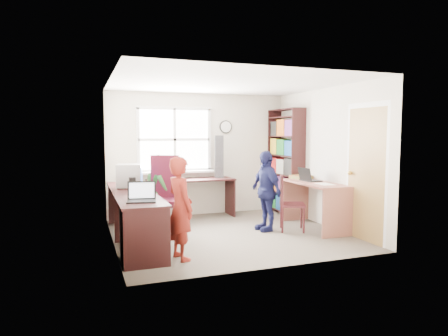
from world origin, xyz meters
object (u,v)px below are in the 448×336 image
at_px(bookshelf, 285,164).
at_px(laptop_right, 308,178).
at_px(wooden_chair, 288,201).
at_px(crt_monitor, 130,176).
at_px(l_desk, 150,215).
at_px(cd_tower, 219,157).
at_px(potted_plant, 178,171).
at_px(person_red, 180,208).
at_px(person_green, 160,192).
at_px(swivel_chair, 163,200).
at_px(laptop_left, 142,197).
at_px(right_desk, 316,195).
at_px(person_navy, 266,191).

xyz_separation_m(bookshelf, laptop_right, (-0.14, -1.10, -0.16)).
relative_size(wooden_chair, crt_monitor, 2.07).
height_order(l_desk, cd_tower, cd_tower).
distance_m(wooden_chair, cd_tower, 1.82).
relative_size(l_desk, cd_tower, 3.56).
bearing_deg(potted_plant, person_red, -102.65).
bearing_deg(bookshelf, person_green, -170.96).
bearing_deg(l_desk, person_green, 72.11).
bearing_deg(cd_tower, person_green, -136.52).
height_order(swivel_chair, laptop_left, swivel_chair).
relative_size(laptop_left, person_red, 0.31).
height_order(crt_monitor, person_red, person_red).
xyz_separation_m(laptop_right, potted_plant, (-2.00, 1.33, 0.07)).
bearing_deg(person_red, potted_plant, -25.58).
bearing_deg(laptop_right, swivel_chair, 77.69).
distance_m(right_desk, wooden_chair, 0.55).
bearing_deg(right_desk, laptop_left, -166.32).
relative_size(l_desk, person_red, 2.22).
bearing_deg(l_desk, person_red, -68.79).
xyz_separation_m(right_desk, person_navy, (-0.89, 0.15, 0.10)).
distance_m(l_desk, right_desk, 2.87).
relative_size(wooden_chair, person_navy, 0.69).
bearing_deg(crt_monitor, cd_tower, 38.01).
bearing_deg(wooden_chair, swivel_chair, -172.08).
xyz_separation_m(wooden_chair, person_red, (-2.04, -0.87, 0.16)).
bearing_deg(crt_monitor, bookshelf, 23.33).
bearing_deg(wooden_chair, crt_monitor, -171.38).
relative_size(crt_monitor, person_red, 0.34).
xyz_separation_m(wooden_chair, potted_plant, (-1.50, 1.53, 0.41)).
xyz_separation_m(laptop_right, person_navy, (-0.84, -0.04, -0.18)).
distance_m(bookshelf, cd_tower, 1.36).
bearing_deg(l_desk, laptop_right, 7.57).
distance_m(person_green, person_navy, 1.79).
bearing_deg(crt_monitor, laptop_left, -77.78).
bearing_deg(wooden_chair, person_red, -132.95).
relative_size(potted_plant, person_red, 0.25).
bearing_deg(swivel_chair, crt_monitor, -169.10).
bearing_deg(potted_plant, swivel_chair, -116.24).
distance_m(wooden_chair, laptop_right, 0.64).
distance_m(right_desk, potted_plant, 2.58).
xyz_separation_m(potted_plant, person_red, (-0.54, -2.40, -0.25)).
bearing_deg(laptop_right, person_navy, 89.08).
height_order(potted_plant, person_red, person_red).
relative_size(cd_tower, potted_plant, 2.54).
distance_m(wooden_chair, person_red, 2.23).
bearing_deg(swivel_chair, laptop_right, 14.96).
height_order(bookshelf, swivel_chair, bookshelf).
relative_size(l_desk, swivel_chair, 2.35).
distance_m(potted_plant, person_green, 0.85).
bearing_deg(cd_tower, potted_plant, -162.26).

